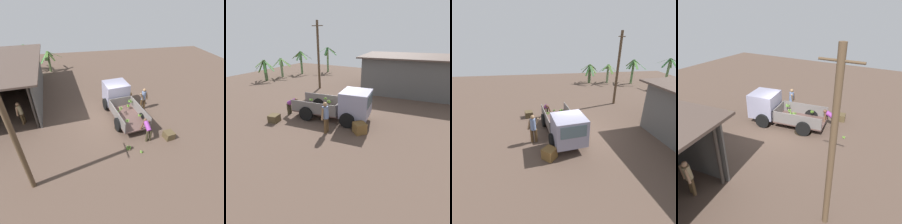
# 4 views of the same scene
# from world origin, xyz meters

# --- Properties ---
(ground) EXTENTS (36.00, 36.00, 0.00)m
(ground) POSITION_xyz_m (0.00, 0.00, 0.00)
(ground) COLOR brown
(mud_patch_0) EXTENTS (1.06, 1.06, 0.01)m
(mud_patch_0) POSITION_xyz_m (-1.28, -0.43, 0.00)
(mud_patch_0) COLOR black
(mud_patch_0) RESTS_ON ground
(cargo_truck) EXTENTS (4.96, 2.50, 1.95)m
(cargo_truck) POSITION_xyz_m (1.07, -0.64, 1.03)
(cargo_truck) COLOR #513A35
(cargo_truck) RESTS_ON ground
(utility_pole) EXTENTS (1.18, 0.21, 6.13)m
(utility_pole) POSITION_xyz_m (-4.62, 4.63, 3.12)
(utility_pole) COLOR #4E3A28
(utility_pole) RESTS_ON ground
(person_foreground_visitor) EXTENTS (0.44, 0.73, 1.74)m
(person_foreground_visitor) POSITION_xyz_m (0.65, -2.51, 0.97)
(person_foreground_visitor) COLOR brown
(person_foreground_visitor) RESTS_ON ground
(person_worker_loading) EXTENTS (0.83, 0.64, 1.21)m
(person_worker_loading) POSITION_xyz_m (-2.55, -1.62, 0.74)
(person_worker_loading) COLOR #36301F
(person_worker_loading) RESTS_ON ground
(person_bystander_near_shed) EXTENTS (0.67, 0.41, 1.65)m
(person_bystander_near_shed) POSITION_xyz_m (0.51, 6.09, 0.91)
(person_bystander_near_shed) COLOR brown
(person_bystander_near_shed) RESTS_ON ground
(banana_bunch_on_ground_0) EXTENTS (0.16, 0.17, 0.15)m
(banana_bunch_on_ground_0) POSITION_xyz_m (-3.65, -0.94, 0.08)
(banana_bunch_on_ground_0) COLOR brown
(banana_bunch_on_ground_0) RESTS_ON ground
(banana_bunch_on_ground_1) EXTENTS (0.30, 0.30, 0.23)m
(banana_bunch_on_ground_1) POSITION_xyz_m (-3.25, -0.29, 0.13)
(banana_bunch_on_ground_1) COLOR brown
(banana_bunch_on_ground_1) RESTS_ON ground
(wooden_crate_0) EXTENTS (0.66, 0.66, 0.45)m
(wooden_crate_0) POSITION_xyz_m (-2.81, -2.97, 0.22)
(wooden_crate_0) COLOR #4C3D26
(wooden_crate_0) RESTS_ON ground
(wooden_crate_1) EXTENTS (0.88, 0.88, 0.58)m
(wooden_crate_1) POSITION_xyz_m (2.29, -1.70, 0.29)
(wooden_crate_1) COLOR brown
(wooden_crate_1) RESTS_ON ground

